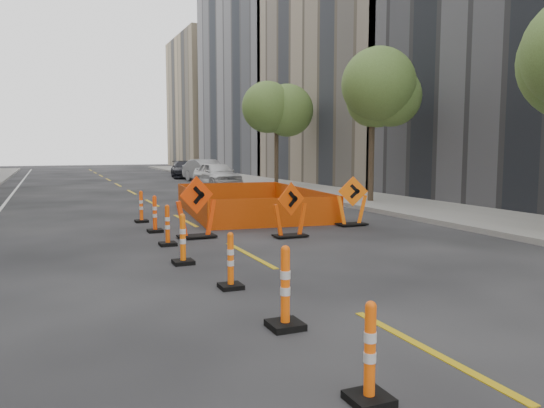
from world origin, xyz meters
name	(u,v)px	position (x,y,z in m)	size (l,w,h in m)	color
ground_plane	(341,304)	(0.00, 0.00, 0.00)	(140.00, 140.00, 0.00)	black
sidewalk_right	(382,202)	(9.00, 12.00, 0.07)	(4.00, 90.00, 0.15)	gray
bld_right_c	(383,78)	(17.00, 23.80, 7.00)	(12.00, 16.00, 14.00)	gray
bld_right_d	(284,67)	(17.00, 40.20, 10.00)	(12.00, 18.00, 20.00)	gray
bld_right_e	(225,103)	(17.00, 58.60, 8.00)	(12.00, 14.00, 16.00)	tan
tree_r_b	(372,95)	(8.40, 12.00, 4.53)	(2.80, 2.80, 5.95)	#382B1E
tree_r_c	(276,110)	(8.40, 22.00, 4.53)	(2.80, 2.80, 5.95)	#382B1E
channelizer_1	(370,352)	(-1.35, -2.83, 0.49)	(0.38, 0.38, 0.97)	#FF5A0A
channelizer_2	(285,287)	(-1.23, -0.66, 0.55)	(0.44, 0.44, 1.11)	#FC5A0A
channelizer_3	(231,260)	(-1.26, 1.51, 0.48)	(0.38, 0.38, 0.96)	#F35B0A
channelizer_4	(183,239)	(-1.56, 3.67, 0.52)	(0.41, 0.41, 1.04)	#FF670A
channelizer_5	(167,225)	(-1.43, 5.84, 0.50)	(0.39, 0.39, 1.00)	#E24C09
channelizer_6	(155,214)	(-1.33, 8.00, 0.52)	(0.41, 0.41, 1.04)	#FF480A
channelizer_7	(141,207)	(-1.36, 10.17, 0.50)	(0.40, 0.40, 1.01)	#FF530A
chevron_sign_left	(196,207)	(-0.50, 6.61, 0.81)	(1.08, 0.65, 1.63)	#F83E0A
chevron_sign_center	(290,210)	(1.81, 5.77, 0.73)	(0.97, 0.58, 1.46)	#E24609
chevron_sign_right	(352,201)	(4.42, 6.95, 0.75)	(1.00, 0.60, 1.50)	#FA650A
safety_fence	(249,201)	(2.57, 10.98, 0.44)	(4.15, 7.07, 0.88)	#FF540D
parked_car_near	(217,174)	(5.29, 23.81, 0.77)	(1.82, 4.52, 1.54)	silver
parked_car_mid	(206,171)	(6.08, 29.02, 0.77)	(1.63, 4.69, 1.54)	#97989C
parked_car_far	(184,169)	(5.77, 34.27, 0.67)	(1.88, 4.62, 1.34)	black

